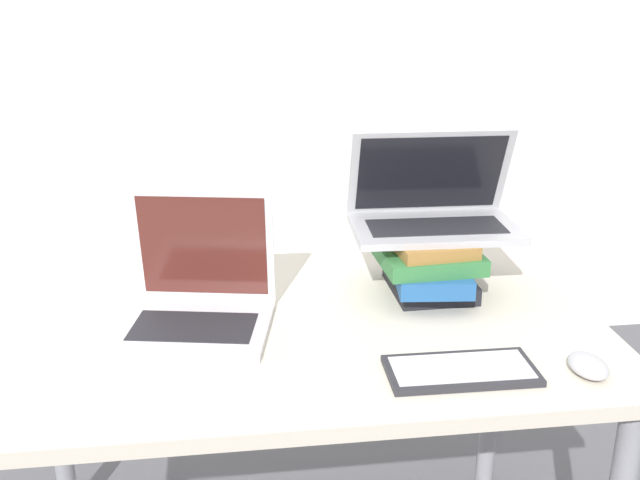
{
  "coord_description": "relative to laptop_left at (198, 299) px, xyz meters",
  "views": [
    {
      "loc": [
        -0.12,
        -1.02,
        1.42
      ],
      "look_at": [
        0.06,
        0.4,
        0.9
      ],
      "focal_mm": 42.0,
      "sensor_mm": 36.0,
      "label": 1
    }
  ],
  "objects": [
    {
      "name": "desk",
      "position": [
        0.19,
        -0.02,
        -0.13
      ],
      "size": [
        1.3,
        0.79,
        0.72
      ],
      "color": "beige",
      "rests_on": "ground_plane"
    },
    {
      "name": "laptop_left",
      "position": [
        0.0,
        0.0,
        0.0
      ],
      "size": [
        0.34,
        0.31,
        0.27
      ],
      "color": "silver",
      "rests_on": "desk"
    },
    {
      "name": "book_stack",
      "position": [
        0.51,
        0.09,
        0.02
      ],
      "size": [
        0.23,
        0.29,
        0.14
      ],
      "color": "black",
      "rests_on": "desk"
    },
    {
      "name": "laptop_on_books",
      "position": [
        0.53,
        0.13,
        0.13
      ],
      "size": [
        0.37,
        0.24,
        0.22
      ],
      "color": "#B2B2B7",
      "rests_on": "book_stack"
    },
    {
      "name": "wireless_keyboard",
      "position": [
        0.48,
        -0.27,
        -0.05
      ],
      "size": [
        0.28,
        0.13,
        0.01
      ],
      "color": "#28282D",
      "rests_on": "desk"
    },
    {
      "name": "mouse",
      "position": [
        0.71,
        -0.3,
        -0.04
      ],
      "size": [
        0.07,
        0.1,
        0.03
      ],
      "color": "#B2B2B7",
      "rests_on": "desk"
    }
  ]
}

